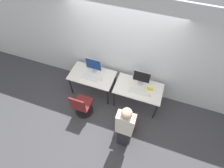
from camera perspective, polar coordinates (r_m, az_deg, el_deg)
ground_plane at (r=4.95m, az=-0.54°, el=-7.20°), size 20.00×20.00×0.00m
wall_back at (r=4.34m, az=3.04°, el=11.11°), size 12.00×0.05×2.80m
desk_left at (r=4.76m, az=-6.49°, el=2.35°), size 1.21×0.70×0.71m
monitor_left at (r=4.62m, az=-6.04°, el=6.20°), size 0.44×0.16×0.44m
keyboard_left at (r=4.64m, az=-7.09°, el=2.06°), size 0.44×0.16×0.02m
mouse_left at (r=4.56m, az=-3.54°, el=1.40°), size 0.06×0.09×0.03m
office_chair_left at (r=4.61m, az=-9.81°, el=-7.08°), size 0.48×0.48×0.88m
desk_right at (r=4.52m, az=8.60°, el=-1.87°), size 1.21×0.70×0.71m
monitor_right at (r=4.39m, az=9.62°, el=2.14°), size 0.44×0.16×0.44m
keyboard_right at (r=4.39m, az=8.37°, el=-2.38°), size 0.44×0.16×0.02m
mouse_right at (r=4.37m, az=12.06°, el=-3.62°), size 0.06×0.09×0.03m
office_chair_right at (r=4.35m, az=4.71°, el=-12.37°), size 0.48×0.48×0.88m
person_right at (r=3.72m, az=4.15°, el=-14.02°), size 0.36×0.21×1.63m
placard_right at (r=4.45m, az=12.18°, el=-1.59°), size 0.16×0.03×0.08m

